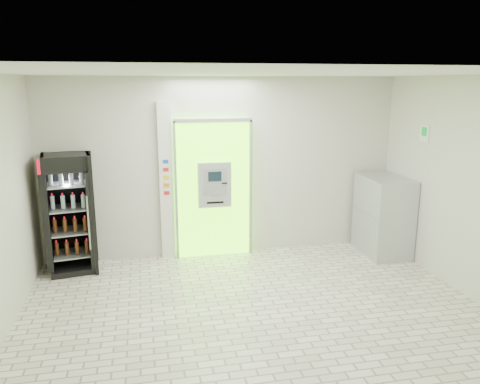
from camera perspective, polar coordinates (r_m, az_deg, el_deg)
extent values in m
plane|color=beige|center=(6.06, 2.45, -15.35)|extent=(6.00, 6.00, 0.00)
plane|color=beige|center=(7.89, -1.93, 3.01)|extent=(6.00, 0.00, 6.00)
plane|color=beige|center=(3.28, 13.80, -12.35)|extent=(6.00, 0.00, 6.00)
plane|color=white|center=(5.33, 2.77, 14.31)|extent=(6.00, 6.00, 0.00)
cube|color=#6DFF12|center=(7.86, -3.26, 0.36)|extent=(1.20, 0.12, 2.30)
cube|color=gray|center=(7.62, -3.29, 8.70)|extent=(1.28, 0.04, 0.06)
cube|color=gray|center=(7.73, -7.80, 0.03)|extent=(0.04, 0.04, 2.30)
cube|color=gray|center=(7.91, 1.33, 0.46)|extent=(0.04, 0.04, 2.30)
cube|color=black|center=(8.00, -2.43, -4.24)|extent=(0.62, 0.01, 0.67)
cube|color=black|center=(7.63, -5.82, 6.24)|extent=(0.22, 0.01, 0.18)
cube|color=#AEB1B6|center=(7.74, -3.15, 0.90)|extent=(0.55, 0.12, 0.75)
cube|color=black|center=(7.64, -3.09, 1.90)|extent=(0.22, 0.01, 0.16)
cube|color=gray|center=(7.70, -3.06, -0.14)|extent=(0.16, 0.01, 0.12)
cube|color=black|center=(7.69, -1.90, 1.07)|extent=(0.09, 0.01, 0.02)
cube|color=black|center=(7.74, -3.05, -1.29)|extent=(0.28, 0.01, 0.03)
cube|color=silver|center=(7.78, -8.99, 1.20)|extent=(0.22, 0.10, 2.60)
cube|color=#193FB2|center=(7.66, -9.06, 3.68)|extent=(0.09, 0.01, 0.06)
cube|color=red|center=(7.68, -9.02, 2.72)|extent=(0.09, 0.01, 0.06)
cube|color=yellow|center=(7.71, -8.99, 1.77)|extent=(0.09, 0.01, 0.06)
cube|color=orange|center=(7.73, -8.95, 0.83)|extent=(0.09, 0.01, 0.06)
cube|color=red|center=(7.76, -8.92, -0.11)|extent=(0.09, 0.01, 0.06)
cube|color=black|center=(7.67, -20.01, -2.50)|extent=(0.79, 0.73, 1.85)
cube|color=black|center=(7.95, -19.73, -1.94)|extent=(0.69, 0.16, 1.85)
cube|color=#B8091E|center=(7.20, -20.84, 3.02)|extent=(0.67, 0.12, 0.22)
cube|color=white|center=(7.20, -20.85, 3.02)|extent=(0.38, 0.07, 0.06)
cube|color=black|center=(7.94, -19.51, -8.61)|extent=(0.79, 0.73, 0.09)
cylinder|color=gray|center=(7.33, -17.99, -3.65)|extent=(0.03, 0.03, 0.83)
cube|color=gray|center=(7.86, -19.64, -7.04)|extent=(0.66, 0.62, 0.02)
cube|color=gray|center=(7.75, -19.85, -4.47)|extent=(0.66, 0.62, 0.02)
cube|color=gray|center=(7.65, -20.06, -1.83)|extent=(0.66, 0.62, 0.02)
cube|color=gray|center=(7.57, -20.28, 0.88)|extent=(0.66, 0.62, 0.02)
cube|color=#AEB1B6|center=(8.39, 17.06, -2.77)|extent=(0.69, 1.02, 1.34)
cube|color=gray|center=(8.22, 15.03, -2.48)|extent=(0.02, 0.98, 0.01)
cube|color=white|center=(7.89, 21.59, 6.65)|extent=(0.02, 0.22, 0.26)
cube|color=#0D8F29|center=(7.88, 21.54, 6.86)|extent=(0.00, 0.14, 0.14)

